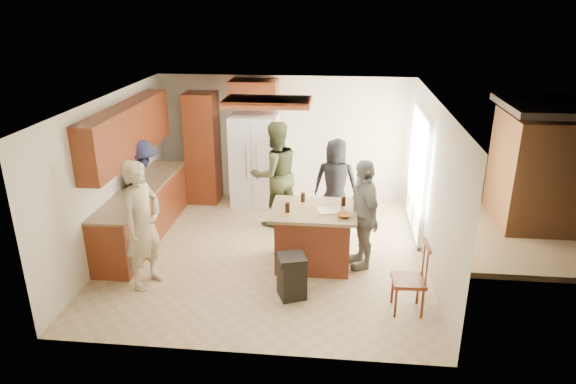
# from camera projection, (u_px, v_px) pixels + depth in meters

# --- Properties ---
(room_shell) EXTENTS (8.00, 5.20, 5.00)m
(room_shell) POSITION_uv_depth(u_px,v_px,m) (523.00, 179.00, 9.15)
(room_shell) COLOR tan
(room_shell) RESTS_ON ground
(person_front_left) EXTENTS (0.69, 0.81, 1.88)m
(person_front_left) POSITION_uv_depth(u_px,v_px,m) (142.00, 225.00, 7.14)
(person_front_left) COLOR tan
(person_front_left) RESTS_ON ground
(person_behind_left) EXTENTS (1.09, 0.97, 1.91)m
(person_behind_left) POSITION_uv_depth(u_px,v_px,m) (275.00, 174.00, 9.12)
(person_behind_left) COLOR #394025
(person_behind_left) RESTS_ON ground
(person_behind_right) EXTENTS (0.82, 0.57, 1.60)m
(person_behind_right) POSITION_uv_depth(u_px,v_px,m) (336.00, 182.00, 9.17)
(person_behind_right) COLOR black
(person_behind_right) RESTS_ON ground
(person_side_right) EXTENTS (0.80, 1.11, 1.71)m
(person_side_right) POSITION_uv_depth(u_px,v_px,m) (363.00, 214.00, 7.70)
(person_side_right) COLOR gray
(person_side_right) RESTS_ON ground
(person_counter) EXTENTS (0.85, 1.22, 1.73)m
(person_counter) POSITION_uv_depth(u_px,v_px,m) (142.00, 189.00, 8.67)
(person_counter) COLOR black
(person_counter) RESTS_ON ground
(left_cabinetry) EXTENTS (0.64, 3.00, 2.30)m
(left_cabinetry) POSITION_uv_depth(u_px,v_px,m) (138.00, 185.00, 8.59)
(left_cabinetry) COLOR maroon
(left_cabinetry) RESTS_ON ground
(back_wall_units) EXTENTS (1.80, 0.60, 2.45)m
(back_wall_units) POSITION_uv_depth(u_px,v_px,m) (215.00, 135.00, 10.03)
(back_wall_units) COLOR maroon
(back_wall_units) RESTS_ON ground
(refrigerator) EXTENTS (0.90, 0.76, 1.80)m
(refrigerator) POSITION_uv_depth(u_px,v_px,m) (255.00, 161.00, 10.05)
(refrigerator) COLOR white
(refrigerator) RESTS_ON ground
(kitchen_island) EXTENTS (1.28, 1.03, 0.93)m
(kitchen_island) POSITION_uv_depth(u_px,v_px,m) (313.00, 236.00, 7.85)
(kitchen_island) COLOR #AD492C
(kitchen_island) RESTS_ON ground
(island_items) EXTENTS (0.98, 0.67, 0.15)m
(island_items) POSITION_uv_depth(u_px,v_px,m) (329.00, 209.00, 7.59)
(island_items) COLOR silver
(island_items) RESTS_ON kitchen_island
(trash_bin) EXTENTS (0.45, 0.45, 0.63)m
(trash_bin) POSITION_uv_depth(u_px,v_px,m) (292.00, 276.00, 7.05)
(trash_bin) COLOR black
(trash_bin) RESTS_ON ground
(spindle_chair) EXTENTS (0.43, 0.43, 0.99)m
(spindle_chair) POSITION_uv_depth(u_px,v_px,m) (410.00, 280.00, 6.68)
(spindle_chair) COLOR maroon
(spindle_chair) RESTS_ON ground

